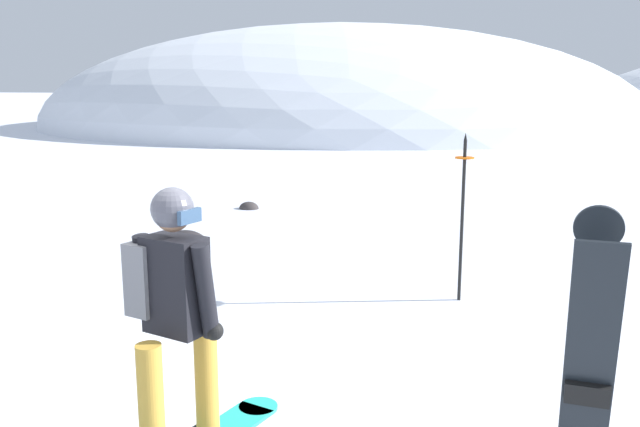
{
  "coord_description": "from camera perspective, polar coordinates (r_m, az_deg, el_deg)",
  "views": [
    {
      "loc": [
        2.3,
        -3.55,
        2.29
      ],
      "look_at": [
        0.1,
        2.69,
        1.0
      ],
      "focal_mm": 37.23,
      "sensor_mm": 36.0,
      "label": 1
    }
  ],
  "objects": [
    {
      "name": "snowboarder_main",
      "position": [
        4.09,
        -12.49,
        -8.82
      ],
      "size": [
        0.65,
        1.81,
        1.71
      ],
      "color": "#23B7A3",
      "rests_on": "ground"
    },
    {
      "name": "rock_mid",
      "position": [
        9.71,
        -11.47,
        -2.84
      ],
      "size": [
        0.69,
        0.59,
        0.48
      ],
      "color": "#282628",
      "rests_on": "ground"
    },
    {
      "name": "ridge_peak_main",
      "position": [
        38.65,
        1.46,
        7.63
      ],
      "size": [
        33.58,
        30.22,
        11.14
      ],
      "color": "white",
      "rests_on": "ground"
    },
    {
      "name": "spare_snowboard",
      "position": [
        4.19,
        22.27,
        -10.38
      ],
      "size": [
        0.28,
        0.42,
        1.62
      ],
      "color": "black",
      "rests_on": "ground"
    },
    {
      "name": "piste_marker_near",
      "position": [
        7.14,
        12.16,
        0.63
      ],
      "size": [
        0.2,
        0.2,
        1.8
      ],
      "color": "black",
      "rests_on": "ground"
    },
    {
      "name": "rock_small",
      "position": [
        12.51,
        -6.13,
        0.42
      ],
      "size": [
        0.38,
        0.32,
        0.26
      ],
      "color": "#383333",
      "rests_on": "ground"
    }
  ]
}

